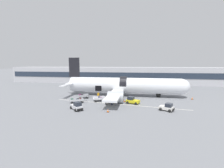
% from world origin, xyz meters
% --- Properties ---
extents(ground_plane, '(500.00, 500.00, 0.00)m').
position_xyz_m(ground_plane, '(0.00, 0.00, 0.00)').
color(ground_plane, slate).
extents(apron_marking_line, '(29.42, 4.05, 0.01)m').
position_xyz_m(apron_marking_line, '(2.21, -4.66, 0.00)').
color(apron_marking_line, silver).
rests_on(apron_marking_line, ground_plane).
extents(terminal_strip, '(106.72, 13.57, 7.19)m').
position_xyz_m(terminal_strip, '(0.00, 34.01, 3.59)').
color(terminal_strip, '#B2B2B7').
rests_on(terminal_strip, ground_plane).
extents(airplane, '(33.93, 28.08, 10.41)m').
position_xyz_m(airplane, '(2.32, 4.20, 2.80)').
color(airplane, white).
rests_on(airplane, ground_plane).
extents(baggage_tug_lead, '(2.90, 2.56, 1.42)m').
position_xyz_m(baggage_tug_lead, '(11.99, -7.60, 0.61)').
color(baggage_tug_lead, silver).
rests_on(baggage_tug_lead, ground_plane).
extents(baggage_tug_mid, '(3.23, 2.55, 1.50)m').
position_xyz_m(baggage_tug_mid, '(5.44, -3.49, 0.65)').
color(baggage_tug_mid, yellow).
rests_on(baggage_tug_mid, ground_plane).
extents(baggage_tug_rear, '(3.13, 3.00, 1.56)m').
position_xyz_m(baggage_tug_rear, '(-4.70, -10.02, 0.66)').
color(baggage_tug_rear, silver).
rests_on(baggage_tug_rear, ground_plane).
extents(baggage_cart_loading, '(3.65, 2.77, 1.04)m').
position_xyz_m(baggage_cart_loading, '(-2.16, -2.69, 0.53)').
color(baggage_cart_loading, silver).
rests_on(baggage_cart_loading, ground_plane).
extents(baggage_cart_queued, '(3.79, 2.60, 1.06)m').
position_xyz_m(baggage_cart_queued, '(-6.78, -5.02, 0.52)').
color(baggage_cart_queued, '#B7BABF').
rests_on(baggage_cart_queued, ground_plane).
extents(baggage_cart_empty, '(3.36, 2.62, 1.02)m').
position_xyz_m(baggage_cart_empty, '(-6.97, -0.55, 0.52)').
color(baggage_cart_empty, '#999BA0').
rests_on(baggage_cart_empty, ground_plane).
extents(ground_crew_loader_a, '(0.54, 0.54, 1.70)m').
position_xyz_m(ground_crew_loader_a, '(-3.10, -0.41, 0.89)').
color(ground_crew_loader_a, '#1E2338').
rests_on(ground_crew_loader_a, ground_plane).
extents(ground_crew_loader_b, '(0.62, 0.44, 1.78)m').
position_xyz_m(ground_crew_loader_b, '(0.62, -0.54, 0.93)').
color(ground_crew_loader_b, '#2D2D33').
rests_on(ground_crew_loader_b, ground_plane).
extents(ground_crew_driver, '(0.42, 0.54, 1.54)m').
position_xyz_m(ground_crew_driver, '(1.14, -5.40, 0.81)').
color(ground_crew_driver, '#1E2338').
rests_on(ground_crew_driver, ground_plane).
extents(ground_crew_supervisor, '(0.64, 0.52, 1.84)m').
position_xyz_m(ground_crew_supervisor, '(-0.05, -5.52, 0.97)').
color(ground_crew_supervisor, '#2D2D33').
rests_on(ground_crew_supervisor, ground_plane).
extents(safety_cone_nose, '(0.53, 0.53, 0.64)m').
position_xyz_m(safety_cone_nose, '(19.76, 2.90, 0.30)').
color(safety_cone_nose, black).
rests_on(safety_cone_nose, ground_plane).
extents(safety_cone_engine_left, '(0.48, 0.48, 0.56)m').
position_xyz_m(safety_cone_engine_left, '(1.37, -10.34, 0.26)').
color(safety_cone_engine_left, black).
rests_on(safety_cone_engine_left, ground_plane).
extents(safety_cone_wingtip, '(0.49, 0.49, 0.65)m').
position_xyz_m(safety_cone_wingtip, '(3.53, -2.54, 0.30)').
color(safety_cone_wingtip, black).
rests_on(safety_cone_wingtip, ground_plane).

